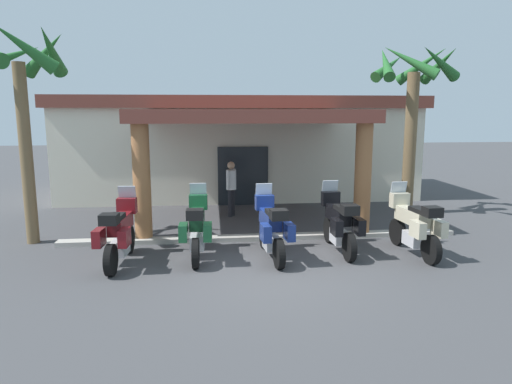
{
  "coord_description": "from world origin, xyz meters",
  "views": [
    {
      "loc": [
        -1.36,
        -9.09,
        3.29
      ],
      "look_at": [
        -0.01,
        2.92,
        1.2
      ],
      "focal_mm": 32.22,
      "sensor_mm": 36.0,
      "label": 1
    }
  ],
  "objects_px": {
    "motel_building": "(239,145)",
    "motorcycle_green": "(197,228)",
    "motorcycle_black": "(340,223)",
    "motorcycle_cream": "(415,225)",
    "motorcycle_maroon": "(119,233)",
    "palm_tree_near_portico": "(413,91)",
    "palm_tree_roadside": "(19,79)",
    "motorcycle_blue": "(271,228)",
    "pedestrian": "(231,185)"
  },
  "relations": [
    {
      "from": "motorcycle_green",
      "to": "pedestrian",
      "type": "distance_m",
      "value": 4.32
    },
    {
      "from": "motorcycle_black",
      "to": "motorcycle_cream",
      "type": "relative_size",
      "value": 1.0
    },
    {
      "from": "motorcycle_maroon",
      "to": "motorcycle_black",
      "type": "relative_size",
      "value": 1.0
    },
    {
      "from": "motorcycle_cream",
      "to": "pedestrian",
      "type": "distance_m",
      "value": 6.04
    },
    {
      "from": "motel_building",
      "to": "palm_tree_near_portico",
      "type": "distance_m",
      "value": 7.08
    },
    {
      "from": "motorcycle_cream",
      "to": "palm_tree_near_portico",
      "type": "distance_m",
      "value": 5.66
    },
    {
      "from": "motorcycle_maroon",
      "to": "palm_tree_roadside",
      "type": "xyz_separation_m",
      "value": [
        -2.54,
        1.97,
        3.4
      ]
    },
    {
      "from": "motel_building",
      "to": "motorcycle_cream",
      "type": "height_order",
      "value": "motel_building"
    },
    {
      "from": "motel_building",
      "to": "motorcycle_green",
      "type": "relative_size",
      "value": 6.28
    },
    {
      "from": "motel_building",
      "to": "motorcycle_green",
      "type": "height_order",
      "value": "motel_building"
    },
    {
      "from": "motel_building",
      "to": "pedestrian",
      "type": "relative_size",
      "value": 7.88
    },
    {
      "from": "motorcycle_blue",
      "to": "motorcycle_black",
      "type": "distance_m",
      "value": 1.71
    },
    {
      "from": "motorcycle_blue",
      "to": "motorcycle_black",
      "type": "height_order",
      "value": "same"
    },
    {
      "from": "motel_building",
      "to": "motorcycle_blue",
      "type": "bearing_deg",
      "value": -88.54
    },
    {
      "from": "motorcycle_blue",
      "to": "palm_tree_near_portico",
      "type": "relative_size",
      "value": 0.4
    },
    {
      "from": "motorcycle_green",
      "to": "pedestrian",
      "type": "bearing_deg",
      "value": -11.74
    },
    {
      "from": "motorcycle_maroon",
      "to": "palm_tree_near_portico",
      "type": "xyz_separation_m",
      "value": [
        8.48,
        4.22,
        3.27
      ]
    },
    {
      "from": "motel_building",
      "to": "motorcycle_maroon",
      "type": "relative_size",
      "value": 6.28
    },
    {
      "from": "motel_building",
      "to": "palm_tree_roadside",
      "type": "xyz_separation_m",
      "value": [
        -5.82,
        -6.63,
        2.08
      ]
    },
    {
      "from": "motorcycle_maroon",
      "to": "motorcycle_black",
      "type": "bearing_deg",
      "value": -81.77
    },
    {
      "from": "motorcycle_black",
      "to": "palm_tree_roadside",
      "type": "bearing_deg",
      "value": 76.73
    },
    {
      "from": "motorcycle_blue",
      "to": "motorcycle_cream",
      "type": "xyz_separation_m",
      "value": [
        3.37,
        -0.1,
        0.0
      ]
    },
    {
      "from": "motorcycle_green",
      "to": "pedestrian",
      "type": "xyz_separation_m",
      "value": [
        1.03,
        4.18,
        0.33
      ]
    },
    {
      "from": "motorcycle_black",
      "to": "palm_tree_roadside",
      "type": "xyz_separation_m",
      "value": [
        -7.59,
        1.63,
        3.4
      ]
    },
    {
      "from": "motel_building",
      "to": "palm_tree_near_portico",
      "type": "height_order",
      "value": "palm_tree_near_portico"
    },
    {
      "from": "motorcycle_maroon",
      "to": "motorcycle_cream",
      "type": "height_order",
      "value": "same"
    },
    {
      "from": "motorcycle_green",
      "to": "motorcycle_cream",
      "type": "xyz_separation_m",
      "value": [
        5.05,
        -0.32,
        0.0
      ]
    },
    {
      "from": "motorcycle_black",
      "to": "palm_tree_near_portico",
      "type": "xyz_separation_m",
      "value": [
        3.43,
        3.88,
        3.27
      ]
    },
    {
      "from": "motel_building",
      "to": "pedestrian",
      "type": "xyz_separation_m",
      "value": [
        -0.57,
        -4.15,
        -0.99
      ]
    },
    {
      "from": "motorcycle_black",
      "to": "palm_tree_roadside",
      "type": "distance_m",
      "value": 8.47
    },
    {
      "from": "palm_tree_near_portico",
      "to": "pedestrian",
      "type": "bearing_deg",
      "value": 177.71
    },
    {
      "from": "motorcycle_blue",
      "to": "palm_tree_near_portico",
      "type": "distance_m",
      "value": 7.37
    },
    {
      "from": "motel_building",
      "to": "motorcycle_black",
      "type": "height_order",
      "value": "motel_building"
    },
    {
      "from": "motorcycle_black",
      "to": "pedestrian",
      "type": "height_order",
      "value": "pedestrian"
    },
    {
      "from": "motorcycle_cream",
      "to": "motorcycle_black",
      "type": "bearing_deg",
      "value": 72.97
    },
    {
      "from": "motorcycle_blue",
      "to": "motorcycle_black",
      "type": "relative_size",
      "value": 1.0
    },
    {
      "from": "motorcycle_maroon",
      "to": "palm_tree_roadside",
      "type": "relative_size",
      "value": 0.41
    },
    {
      "from": "motorcycle_green",
      "to": "palm_tree_roadside",
      "type": "xyz_separation_m",
      "value": [
        -4.22,
        1.71,
        3.4
      ]
    },
    {
      "from": "palm_tree_roadside",
      "to": "motorcycle_green",
      "type": "bearing_deg",
      "value": -22.04
    },
    {
      "from": "palm_tree_roadside",
      "to": "palm_tree_near_portico",
      "type": "relative_size",
      "value": 0.98
    },
    {
      "from": "motorcycle_blue",
      "to": "palm_tree_roadside",
      "type": "height_order",
      "value": "palm_tree_roadside"
    },
    {
      "from": "motorcycle_green",
      "to": "palm_tree_roadside",
      "type": "distance_m",
      "value": 5.68
    },
    {
      "from": "motorcycle_maroon",
      "to": "motorcycle_cream",
      "type": "xyz_separation_m",
      "value": [
        6.73,
        -0.05,
        0.0
      ]
    },
    {
      "from": "motorcycle_blue",
      "to": "palm_tree_roadside",
      "type": "xyz_separation_m",
      "value": [
        -5.9,
        1.93,
        3.4
      ]
    },
    {
      "from": "motel_building",
      "to": "motorcycle_green",
      "type": "distance_m",
      "value": 8.59
    },
    {
      "from": "motorcycle_maroon",
      "to": "motorcycle_cream",
      "type": "distance_m",
      "value": 6.73
    },
    {
      "from": "motorcycle_maroon",
      "to": "motorcycle_green",
      "type": "distance_m",
      "value": 1.7
    },
    {
      "from": "motel_building",
      "to": "motorcycle_black",
      "type": "distance_m",
      "value": 8.55
    },
    {
      "from": "pedestrian",
      "to": "motorcycle_green",
      "type": "bearing_deg",
      "value": 106.27
    },
    {
      "from": "motorcycle_blue",
      "to": "palm_tree_near_portico",
      "type": "height_order",
      "value": "palm_tree_near_portico"
    }
  ]
}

